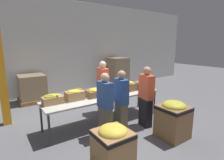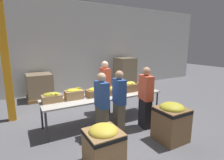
# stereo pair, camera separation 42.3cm
# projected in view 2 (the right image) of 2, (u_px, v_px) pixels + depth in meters

# --- Properties ---
(ground_plane) EXTENTS (30.00, 30.00, 0.00)m
(ground_plane) POSITION_uv_depth(u_px,v_px,m) (105.00, 121.00, 4.92)
(ground_plane) COLOR slate
(wall_back) EXTENTS (16.00, 0.08, 4.00)m
(wall_back) POSITION_uv_depth(u_px,v_px,m) (67.00, 47.00, 7.68)
(wall_back) COLOR silver
(wall_back) RESTS_ON ground_plane
(sorting_table) EXTENTS (3.31, 0.84, 0.76)m
(sorting_table) POSITION_uv_depth(u_px,v_px,m) (104.00, 97.00, 4.78)
(sorting_table) COLOR beige
(sorting_table) RESTS_ON ground_plane
(banana_box_0) EXTENTS (0.46, 0.30, 0.24)m
(banana_box_0) POSITION_uv_depth(u_px,v_px,m) (52.00, 97.00, 4.17)
(banana_box_0) COLOR tan
(banana_box_0) RESTS_ON sorting_table
(banana_box_1) EXTENTS (0.44, 0.32, 0.30)m
(banana_box_1) POSITION_uv_depth(u_px,v_px,m) (74.00, 94.00, 4.43)
(banana_box_1) COLOR tan
(banana_box_1) RESTS_ON sorting_table
(banana_box_2) EXTENTS (0.43, 0.34, 0.23)m
(banana_box_2) POSITION_uv_depth(u_px,v_px,m) (95.00, 92.00, 4.67)
(banana_box_2) COLOR olive
(banana_box_2) RESTS_ON sorting_table
(banana_box_3) EXTENTS (0.42, 0.32, 0.24)m
(banana_box_3) POSITION_uv_depth(u_px,v_px,m) (114.00, 90.00, 4.85)
(banana_box_3) COLOR olive
(banana_box_3) RESTS_ON sorting_table
(banana_box_4) EXTENTS (0.40, 0.31, 0.30)m
(banana_box_4) POSITION_uv_depth(u_px,v_px,m) (130.00, 86.00, 5.14)
(banana_box_4) COLOR olive
(banana_box_4) RESTS_ON sorting_table
(banana_box_5) EXTENTS (0.40, 0.28, 0.28)m
(banana_box_5) POSITION_uv_depth(u_px,v_px,m) (145.00, 85.00, 5.32)
(banana_box_5) COLOR olive
(banana_box_5) RESTS_ON sorting_table
(volunteer_0) EXTENTS (0.27, 0.46, 1.63)m
(volunteer_0) POSITION_uv_depth(u_px,v_px,m) (105.00, 87.00, 5.44)
(volunteer_0) COLOR #2D3856
(volunteer_0) RESTS_ON ground_plane
(volunteer_1) EXTENTS (0.28, 0.45, 1.58)m
(volunteer_1) POSITION_uv_depth(u_px,v_px,m) (145.00, 98.00, 4.44)
(volunteer_1) COLOR black
(volunteer_1) RESTS_ON ground_plane
(volunteer_2) EXTENTS (0.26, 0.43, 1.52)m
(volunteer_2) POSITION_uv_depth(u_px,v_px,m) (119.00, 102.00, 4.23)
(volunteer_2) COLOR #6B604C
(volunteer_2) RESTS_ON ground_plane
(volunteer_3) EXTENTS (0.20, 0.41, 1.51)m
(volunteer_3) POSITION_uv_depth(u_px,v_px,m) (102.00, 106.00, 3.99)
(volunteer_3) COLOR #6B604C
(volunteer_3) RESTS_ON ground_plane
(donation_bin_0) EXTENTS (0.61, 0.61, 0.75)m
(donation_bin_0) POSITION_uv_depth(u_px,v_px,m) (103.00, 144.00, 3.09)
(donation_bin_0) COLOR #A37A4C
(donation_bin_0) RESTS_ON ground_plane
(donation_bin_1) EXTENTS (0.62, 0.62, 0.88)m
(donation_bin_1) POSITION_uv_depth(u_px,v_px,m) (171.00, 121.00, 3.88)
(donation_bin_1) COLOR olive
(donation_bin_1) RESTS_ON ground_plane
(support_pillar) EXTENTS (0.20, 0.20, 4.00)m
(support_pillar) POSITION_uv_depth(u_px,v_px,m) (4.00, 49.00, 4.62)
(support_pillar) COLOR orange
(support_pillar) RESTS_ON ground_plane
(pallet_stack_0) EXTENTS (0.93, 0.93, 1.48)m
(pallet_stack_0) POSITION_uv_depth(u_px,v_px,m) (125.00, 73.00, 8.65)
(pallet_stack_0) COLOR olive
(pallet_stack_0) RESTS_ON ground_plane
(pallet_stack_1) EXTENTS (0.98, 0.98, 1.01)m
(pallet_stack_1) POSITION_uv_depth(u_px,v_px,m) (40.00, 87.00, 6.80)
(pallet_stack_1) COLOR olive
(pallet_stack_1) RESTS_ON ground_plane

